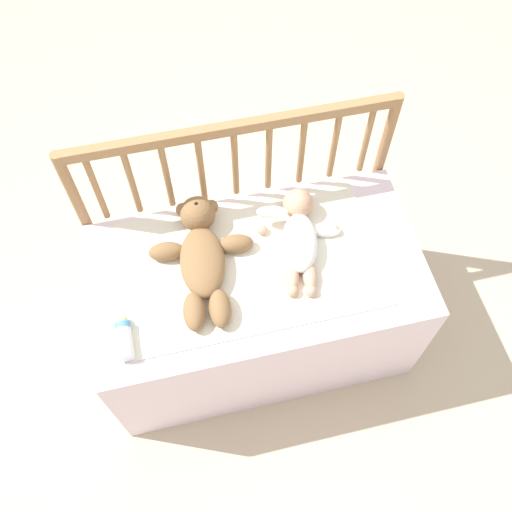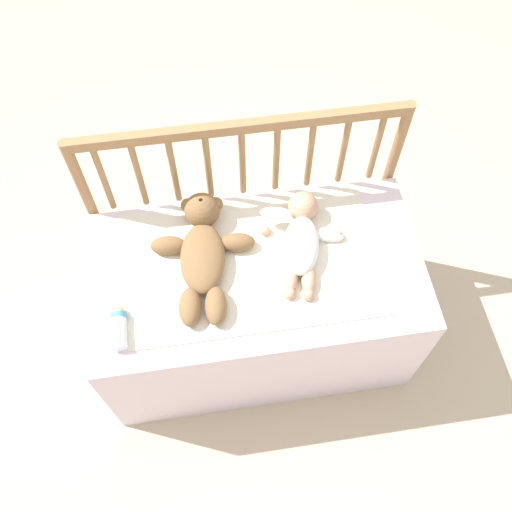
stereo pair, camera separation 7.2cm
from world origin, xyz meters
name	(u,v)px [view 1 (the left image)]	position (x,y,z in m)	size (l,w,h in m)	color
ground_plane	(257,333)	(0.00, 0.00, 0.00)	(12.00, 12.00, 0.00)	#C6B293
crib_mattress	(257,305)	(0.00, 0.00, 0.27)	(1.09, 0.59, 0.54)	silver
crib_rail	(236,179)	(0.00, 0.32, 0.62)	(1.09, 0.04, 0.88)	#997047
blanket	(250,263)	(-0.02, 0.02, 0.55)	(0.83, 0.50, 0.01)	silver
teddy_bear	(202,254)	(-0.17, 0.07, 0.59)	(0.35, 0.47, 0.12)	olive
baby	(299,235)	(0.16, 0.07, 0.59)	(0.28, 0.38, 0.10)	white
baby_bottle	(124,337)	(-0.44, -0.15, 0.57)	(0.05, 0.14, 0.05)	white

